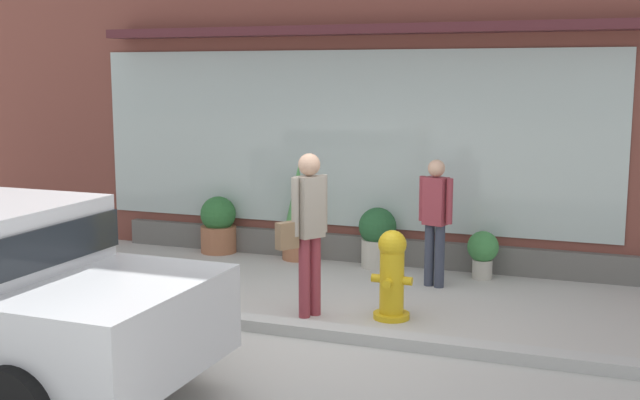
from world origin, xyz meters
name	(u,v)px	position (x,y,z in m)	size (l,w,h in m)	color
ground_plane	(295,327)	(0.00, 0.00, 0.00)	(60.00, 60.00, 0.00)	#B2AFA8
curb_strip	(288,327)	(0.00, -0.20, 0.06)	(14.00, 0.24, 0.12)	#B2B2AD
storefront	(383,66)	(-0.01, 3.19, 2.67)	(14.00, 0.81, 5.45)	brown
fire_hydrant	(392,274)	(0.84, 0.63, 0.49)	(0.44, 0.41, 0.95)	gold
pedestrian_with_handbag	(308,223)	(-0.01, 0.39, 1.02)	(0.42, 0.56, 1.75)	#8E333D
pedestrian_passerby	(435,214)	(0.99, 2.05, 0.89)	(0.43, 0.27, 1.56)	#333847
potted_plant_by_entrance	(298,215)	(-1.10, 2.80, 0.63)	(0.46, 0.46, 1.32)	#9E6042
potted_plant_doorstep	(218,225)	(-2.35, 2.80, 0.41)	(0.52, 0.52, 0.82)	#9E6042
potted_plant_corner_tall	(483,251)	(1.48, 2.63, 0.35)	(0.40, 0.40, 0.61)	#B7B2A3
potted_plant_low_front	(377,235)	(0.06, 2.74, 0.43)	(0.50, 0.50, 0.81)	#B7B2A3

